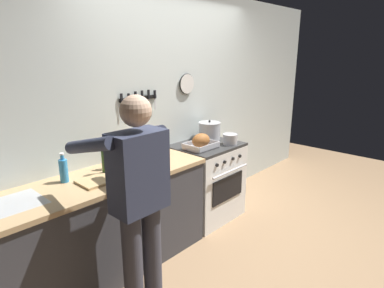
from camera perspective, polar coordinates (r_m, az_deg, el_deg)
name	(u,v)px	position (r m, az deg, el deg)	size (l,w,h in m)	color
ground_plane	(269,256)	(3.43, 13.33, -18.67)	(8.00, 8.00, 0.00)	#937251
wall_back	(171,109)	(3.72, -3.79, 6.23)	(6.00, 0.13, 2.60)	silver
counter_block	(100,226)	(3.02, -15.82, -13.72)	(2.03, 0.65, 0.90)	#38383D
stove	(206,181)	(3.87, 2.55, -6.50)	(0.76, 0.67, 0.90)	white
person_cook	(138,196)	(2.31, -9.51, -9.05)	(0.51, 0.63, 1.66)	#383842
roasting_pan	(201,142)	(3.55, 1.58, 0.38)	(0.35, 0.26, 0.17)	#B7B7BC
stock_pot	(209,131)	(3.92, 3.09, 2.33)	(0.26, 0.26, 0.24)	#B7B7BC
saucepan	(230,139)	(3.73, 6.71, 0.85)	(0.17, 0.17, 0.12)	#B7B7BC
cutting_board	(101,179)	(2.78, -15.71, -6.02)	(0.36, 0.24, 0.02)	tan
bottle_olive_oil	(105,160)	(2.88, -14.99, -2.77)	(0.06, 0.06, 0.30)	#385623
bottle_cooking_oil	(146,149)	(3.14, -8.07, -0.94)	(0.07, 0.07, 0.29)	gold
bottle_dish_soap	(64,170)	(2.82, -21.65, -4.28)	(0.07, 0.07, 0.25)	#338CCC
bottle_wine_red	(114,155)	(2.99, -13.57, -1.90)	(0.07, 0.07, 0.31)	#47141E
bottle_hot_sauce	(167,146)	(3.39, -4.44, -0.29)	(0.05, 0.05, 0.19)	red
bottle_soy_sauce	(116,156)	(3.14, -13.24, -2.00)	(0.06, 0.06, 0.19)	black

